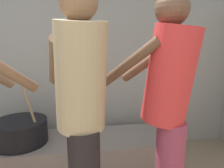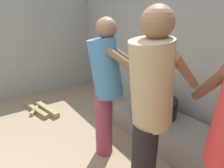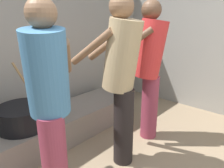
{
  "view_description": "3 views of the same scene",
  "coord_description": "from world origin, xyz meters",
  "px_view_note": "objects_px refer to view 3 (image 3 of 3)",
  "views": [
    {
      "loc": [
        0.68,
        -0.1,
        1.31
      ],
      "look_at": [
        0.9,
        1.4,
        1.01
      ],
      "focal_mm": 33.53,
      "sensor_mm": 36.0,
      "label": 1
    },
    {
      "loc": [
        1.5,
        0.2,
        1.56
      ],
      "look_at": [
        0.25,
        1.09,
        1.0
      ],
      "focal_mm": 29.23,
      "sensor_mm": 36.0,
      "label": 2
    },
    {
      "loc": [
        -0.8,
        -0.07,
        1.44
      ],
      "look_at": [
        0.87,
        1.42,
        0.73
      ],
      "focal_mm": 33.69,
      "sensor_mm": 36.0,
      "label": 3
    }
  ],
  "objects_px": {
    "cook_in_tan_shirt": "(121,73)",
    "cook_in_blue_shirt": "(49,96)",
    "cook_in_red_shirt": "(149,64)",
    "cooking_pot_main": "(23,117)"
  },
  "relations": [
    {
      "from": "cook_in_tan_shirt",
      "to": "cook_in_blue_shirt",
      "type": "relative_size",
      "value": 1.04
    },
    {
      "from": "cook_in_tan_shirt",
      "to": "cook_in_red_shirt",
      "type": "distance_m",
      "value": 0.58
    },
    {
      "from": "cook_in_red_shirt",
      "to": "cooking_pot_main",
      "type": "bearing_deg",
      "value": 147.3
    },
    {
      "from": "cooking_pot_main",
      "to": "cook_in_red_shirt",
      "type": "distance_m",
      "value": 1.49
    },
    {
      "from": "cooking_pot_main",
      "to": "cook_in_red_shirt",
      "type": "height_order",
      "value": "cook_in_red_shirt"
    },
    {
      "from": "cook_in_tan_shirt",
      "to": "cook_in_blue_shirt",
      "type": "distance_m",
      "value": 0.72
    },
    {
      "from": "cook_in_blue_shirt",
      "to": "cook_in_red_shirt",
      "type": "height_order",
      "value": "cook_in_red_shirt"
    },
    {
      "from": "cook_in_tan_shirt",
      "to": "cook_in_red_shirt",
      "type": "relative_size",
      "value": 1.01
    },
    {
      "from": "cook_in_blue_shirt",
      "to": "cook_in_red_shirt",
      "type": "relative_size",
      "value": 0.97
    },
    {
      "from": "cook_in_blue_shirt",
      "to": "cook_in_red_shirt",
      "type": "bearing_deg",
      "value": -1.22
    }
  ]
}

